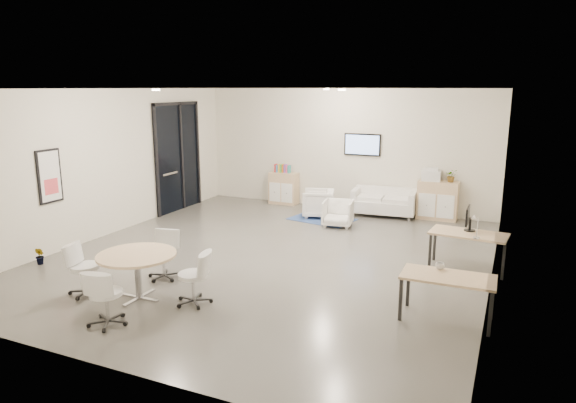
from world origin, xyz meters
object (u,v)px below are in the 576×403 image
(sideboard_left, at_px, (284,188))
(armchair_left, at_px, (318,202))
(desk_rear, at_px, (468,237))
(sideboard_right, at_px, (438,200))
(armchair_right, at_px, (338,212))
(desk_front, at_px, (448,280))
(round_table, at_px, (137,259))
(loveseat, at_px, (384,203))

(sideboard_left, height_order, armchair_left, sideboard_left)
(desk_rear, bearing_deg, sideboard_right, 111.68)
(sideboard_right, xyz_separation_m, armchair_right, (-2.05, -1.64, -0.14))
(sideboard_left, bearing_deg, desk_front, -48.41)
(sideboard_right, xyz_separation_m, desk_front, (0.96, -5.81, 0.11))
(sideboard_left, distance_m, armchair_left, 1.75)
(armchair_right, xyz_separation_m, round_table, (-1.46, -5.34, 0.30))
(sideboard_left, bearing_deg, armchair_right, -37.56)
(sideboard_right, distance_m, armchair_right, 2.63)
(loveseat, bearing_deg, sideboard_left, 172.19)
(sideboard_left, xyz_separation_m, sideboard_right, (4.22, -0.03, 0.04))
(sideboard_left, xyz_separation_m, armchair_right, (2.17, -1.67, -0.10))
(desk_rear, bearing_deg, armchair_right, 154.03)
(armchair_right, distance_m, desk_rear, 3.61)
(armchair_left, bearing_deg, sideboard_left, -142.63)
(desk_front, xyz_separation_m, round_table, (-4.47, -1.17, 0.06))
(armchair_right, xyz_separation_m, desk_rear, (3.08, -1.87, 0.27))
(sideboard_left, distance_m, round_table, 7.04)
(armchair_right, relative_size, round_table, 0.57)
(loveseat, xyz_separation_m, armchair_left, (-1.48, -0.85, 0.06))
(sideboard_right, distance_m, loveseat, 1.33)
(sideboard_left, bearing_deg, round_table, -84.20)
(armchair_left, xyz_separation_m, armchair_right, (0.74, -0.65, -0.04))
(sideboard_right, bearing_deg, armchair_right, -141.33)
(loveseat, relative_size, armchair_left, 2.15)
(sideboard_right, height_order, loveseat, sideboard_right)
(loveseat, height_order, armchair_left, armchair_left)
(armchair_left, distance_m, desk_front, 6.11)
(sideboard_left, relative_size, loveseat, 0.54)
(sideboard_left, bearing_deg, loveseat, -3.41)
(desk_front, relative_size, round_table, 1.06)
(loveseat, distance_m, desk_rear, 4.11)
(armchair_right, bearing_deg, desk_rear, -40.08)
(sideboard_right, distance_m, round_table, 7.81)
(armchair_left, height_order, armchair_right, armchair_left)
(sideboard_left, height_order, round_table, sideboard_left)
(loveseat, height_order, desk_front, loveseat)
(sideboard_left, height_order, desk_front, sideboard_left)
(sideboard_left, bearing_deg, sideboard_right, -0.37)
(sideboard_right, xyz_separation_m, loveseat, (-1.31, -0.15, -0.16))
(desk_rear, height_order, round_table, round_table)
(loveseat, distance_m, armchair_left, 1.71)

